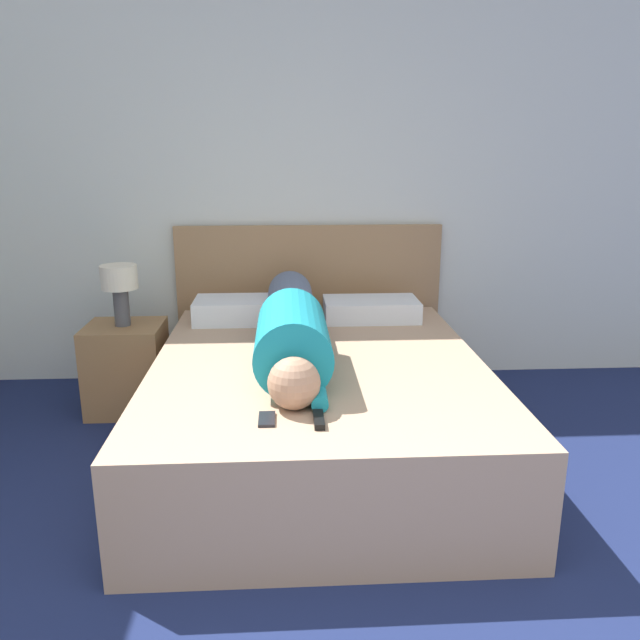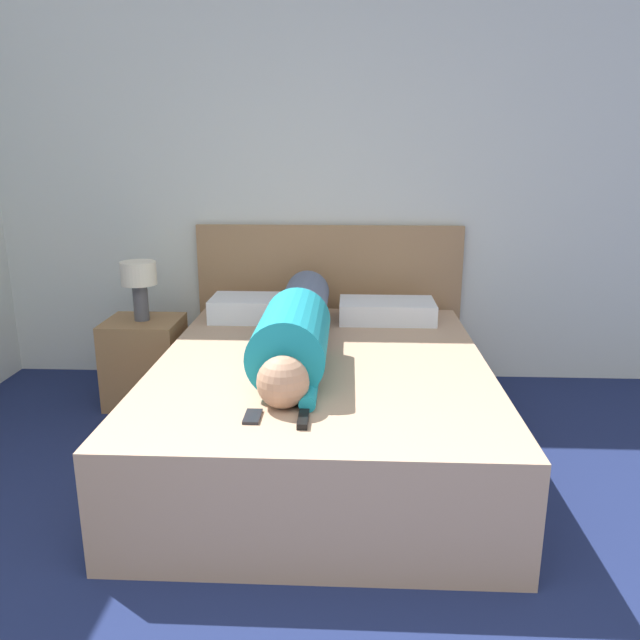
{
  "view_description": "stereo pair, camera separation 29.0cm",
  "coord_description": "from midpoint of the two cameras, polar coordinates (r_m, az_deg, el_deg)",
  "views": [
    {
      "loc": [
        -0.1,
        -0.57,
        1.53
      ],
      "look_at": [
        0.06,
        2.23,
        0.76
      ],
      "focal_mm": 35.0,
      "sensor_mm": 36.0,
      "label": 1
    },
    {
      "loc": [
        0.19,
        -0.57,
        1.53
      ],
      "look_at": [
        0.06,
        2.23,
        0.76
      ],
      "focal_mm": 35.0,
      "sensor_mm": 36.0,
      "label": 2
    }
  ],
  "objects": [
    {
      "name": "nightstand",
      "position": [
        3.94,
        -19.29,
        -4.18
      ],
      "size": [
        0.44,
        0.4,
        0.53
      ],
      "color": "olive",
      "rests_on": "ground_plane"
    },
    {
      "name": "pillow_second",
      "position": [
        3.85,
        2.54,
        0.97
      ],
      "size": [
        0.58,
        0.33,
        0.13
      ],
      "color": "white",
      "rests_on": "bed"
    },
    {
      "name": "headboard",
      "position": [
        4.2,
        -2.97,
        1.54
      ],
      "size": [
        1.75,
        0.04,
        1.04
      ],
      "color": "#A37A51",
      "rests_on": "ground_plane"
    },
    {
      "name": "table_lamp",
      "position": [
        3.81,
        -19.96,
        3.1
      ],
      "size": [
        0.21,
        0.21,
        0.36
      ],
      "color": "#4C4C51",
      "rests_on": "nightstand"
    },
    {
      "name": "wall_back",
      "position": [
        4.15,
        -3.91,
        12.23
      ],
      "size": [
        5.51,
        0.06,
        2.6
      ],
      "color": "silver",
      "rests_on": "ground_plane"
    },
    {
      "name": "bed",
      "position": [
        3.21,
        -2.77,
        -7.97
      ],
      "size": [
        1.63,
        2.08,
        0.51
      ],
      "color": "tan",
      "rests_on": "ground_plane"
    },
    {
      "name": "pillow_near_headboard",
      "position": [
        3.85,
        -9.03,
        0.89
      ],
      "size": [
        0.61,
        0.33,
        0.14
      ],
      "color": "white",
      "rests_on": "bed"
    },
    {
      "name": "person_lying",
      "position": [
        3.15,
        -5.23,
        -0.71
      ],
      "size": [
        0.34,
        1.64,
        0.34
      ],
      "color": "tan",
      "rests_on": "bed"
    },
    {
      "name": "tv_remote",
      "position": [
        2.43,
        -3.57,
        -9.15
      ],
      "size": [
        0.04,
        0.15,
        0.02
      ],
      "color": "black",
      "rests_on": "bed"
    },
    {
      "name": "cell_phone",
      "position": [
        2.47,
        -8.29,
        -9.03
      ],
      "size": [
        0.06,
        0.13,
        0.01
      ],
      "color": "black",
      "rests_on": "bed"
    }
  ]
}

